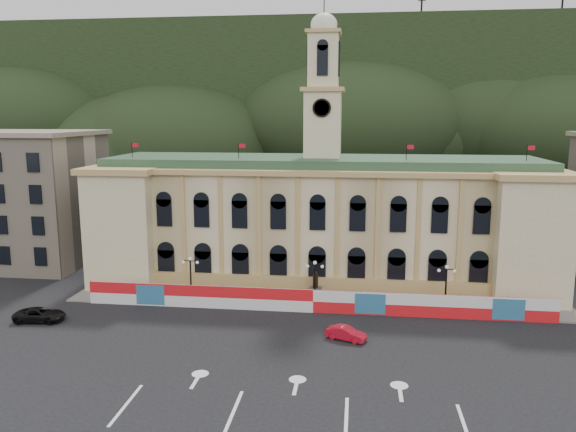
# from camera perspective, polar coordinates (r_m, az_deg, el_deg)

# --- Properties ---
(ground) EXTENTS (260.00, 260.00, 0.00)m
(ground) POSITION_cam_1_polar(r_m,az_deg,el_deg) (47.12, 1.04, -16.00)
(ground) COLOR black
(ground) RESTS_ON ground
(lane_markings) EXTENTS (26.00, 10.00, 0.02)m
(lane_markings) POSITION_cam_1_polar(r_m,az_deg,el_deg) (42.72, 0.29, -18.94)
(lane_markings) COLOR white
(lane_markings) RESTS_ON ground
(hill_ridge) EXTENTS (230.00, 80.00, 64.00)m
(hill_ridge) POSITION_cam_1_polar(r_m,az_deg,el_deg) (164.06, 5.67, 9.78)
(hill_ridge) COLOR black
(hill_ridge) RESTS_ON ground
(city_hall) EXTENTS (56.20, 17.60, 37.10)m
(city_hall) POSITION_cam_1_polar(r_m,az_deg,el_deg) (70.98, 3.43, -0.28)
(city_hall) COLOR beige
(city_hall) RESTS_ON ground
(side_building_left) EXTENTS (21.00, 17.00, 18.60)m
(side_building_left) POSITION_cam_1_polar(r_m,az_deg,el_deg) (87.76, -25.68, 1.73)
(side_building_left) COLOR #C3B197
(side_building_left) RESTS_ON ground
(hoarding_fence) EXTENTS (50.00, 0.44, 2.50)m
(hoarding_fence) POSITION_cam_1_polar(r_m,az_deg,el_deg) (60.51, 2.63, -8.63)
(hoarding_fence) COLOR red
(hoarding_fence) RESTS_ON ground
(pavement) EXTENTS (56.00, 5.50, 0.16)m
(pavement) POSITION_cam_1_polar(r_m,az_deg,el_deg) (63.43, 2.77, -8.84)
(pavement) COLOR slate
(pavement) RESTS_ON ground
(statue) EXTENTS (1.40, 1.40, 3.72)m
(statue) POSITION_cam_1_polar(r_m,az_deg,el_deg) (63.31, 2.79, -7.82)
(statue) COLOR #595651
(statue) RESTS_ON ground
(lamp_left) EXTENTS (1.96, 0.44, 5.15)m
(lamp_left) POSITION_cam_1_polar(r_m,az_deg,el_deg) (64.33, -9.86, -5.91)
(lamp_left) COLOR black
(lamp_left) RESTS_ON ground
(lamp_center) EXTENTS (1.96, 0.44, 5.15)m
(lamp_center) POSITION_cam_1_polar(r_m,az_deg,el_deg) (61.79, 2.74, -6.45)
(lamp_center) COLOR black
(lamp_center) RESTS_ON ground
(lamp_right) EXTENTS (1.96, 0.44, 5.15)m
(lamp_right) POSITION_cam_1_polar(r_m,az_deg,el_deg) (62.38, 15.76, -6.67)
(lamp_right) COLOR black
(lamp_right) RESTS_ON ground
(red_sedan) EXTENTS (3.90, 4.72, 1.26)m
(red_sedan) POSITION_cam_1_polar(r_m,az_deg,el_deg) (53.99, 5.91, -11.78)
(red_sedan) COLOR red
(red_sedan) RESTS_ON ground
(black_suv) EXTENTS (3.32, 5.49, 1.40)m
(black_suv) POSITION_cam_1_polar(r_m,az_deg,el_deg) (63.43, -23.90, -9.16)
(black_suv) COLOR black
(black_suv) RESTS_ON ground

